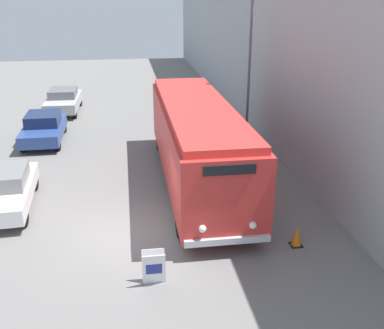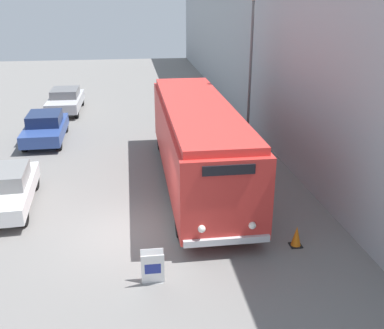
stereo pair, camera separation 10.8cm
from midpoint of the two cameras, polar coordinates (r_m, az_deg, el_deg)
ground_plane at (r=14.49m, az=-8.01°, el=-8.77°), size 80.00×80.00×0.00m
building_wall_right at (r=23.79m, az=9.16°, el=13.90°), size 0.30×60.00×8.59m
vintage_bus at (r=17.50m, az=0.86°, el=3.24°), size 2.63×11.33×3.21m
sign_board at (r=12.01m, az=-4.76°, el=-12.97°), size 0.60×0.35×0.93m
streetlamp at (r=20.97m, az=7.67°, el=13.80°), size 0.36×0.36×7.16m
parked_car_near at (r=17.04m, az=-22.55°, el=-2.84°), size 2.10×4.47×1.41m
parked_car_mid at (r=24.05m, az=-18.00°, el=4.52°), size 1.96×4.47×1.45m
parked_car_far at (r=29.82m, az=-15.66°, el=7.91°), size 1.96×4.71×1.45m
traffic_cone at (r=13.97m, az=13.33°, el=-8.87°), size 0.36×0.36×0.65m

